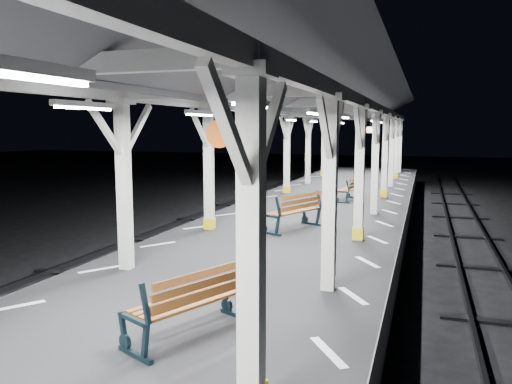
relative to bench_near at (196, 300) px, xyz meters
The scene contains 10 objects.
ground 4.83m from the bench_near, 98.94° to the left, with size 120.00×120.00×0.00m, color black.
platform 4.70m from the bench_near, 98.94° to the left, with size 6.00×50.00×1.00m, color black.
hazard_stripes_left 5.55m from the bench_near, 124.92° to the left, with size 1.00×48.00×0.01m, color silver.
hazard_stripes_right 4.88m from the bench_near, 69.01° to the left, with size 1.00×48.00×0.01m, color silver.
track_left 7.43m from the bench_near, 141.59° to the left, with size 2.20×60.00×0.16m.
track_right 6.40m from the bench_near, 46.57° to the left, with size 2.20×60.00×0.16m.
canopy 5.49m from the bench_near, 98.96° to the left, with size 5.40×49.00×4.65m.
bench_near is the anchor object (origin of this frame).
bench_mid 7.25m from the bench_near, 93.85° to the left, with size 1.37×2.01×1.02m.
bench_far 13.31m from the bench_near, 89.43° to the left, with size 0.80×1.67×0.87m.
Camera 1 is at (3.48, -10.24, 3.75)m, focal length 35.00 mm.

